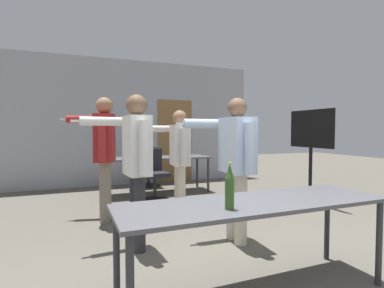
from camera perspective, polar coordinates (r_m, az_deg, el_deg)
name	(u,v)px	position (r m, az deg, el deg)	size (l,w,h in m)	color
back_wall	(132,123)	(7.35, -11.36, 3.93)	(6.22, 0.12, 2.96)	#A3A8B2
conference_table_near	(256,209)	(2.44, 12.06, -12.09)	(2.18, 0.67, 0.74)	#4C4C51
conference_table_far	(156,160)	(6.20, -6.86, -3.09)	(2.21, 0.71, 0.74)	#4C4C51
tv_screen	(311,146)	(5.65, 21.71, -0.42)	(0.44, 0.99, 1.65)	black
person_left_plaid	(104,147)	(4.43, -16.46, -0.52)	(0.77, 0.79, 1.76)	slate
person_near_casual	(136,156)	(3.28, -10.68, -2.27)	(0.79, 0.60, 1.68)	#28282D
person_center_tall	(236,156)	(3.48, 8.33, -2.36)	(0.77, 0.72, 1.67)	beige
person_right_polo	(179,153)	(4.49, -2.52, -1.70)	(0.73, 0.69, 1.59)	beige
office_chair_side_rolled	(154,176)	(5.62, -7.31, -6.06)	(0.52, 0.56, 0.95)	black
office_chair_far_right	(149,168)	(6.94, -8.18, -4.50)	(0.52, 0.56, 0.93)	black
beer_bottle	(230,187)	(2.12, 7.17, -8.19)	(0.07, 0.07, 0.33)	#2D511E
drink_cup	(127,156)	(6.01, -12.21, -2.28)	(0.08, 0.08, 0.09)	silver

